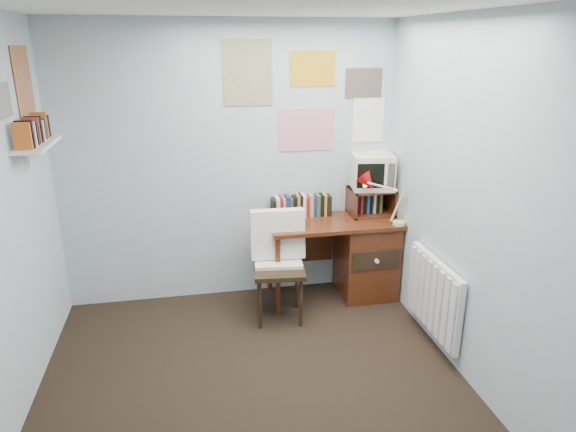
{
  "coord_description": "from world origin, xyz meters",
  "views": [
    {
      "loc": [
        -0.36,
        -2.75,
        2.32
      ],
      "look_at": [
        0.39,
        1.04,
        0.99
      ],
      "focal_mm": 32.0,
      "sensor_mm": 36.0,
      "label": 1
    }
  ],
  "objects_px": {
    "wall_shelf": "(37,144)",
    "crt_tv": "(372,170)",
    "desk_lamp": "(400,203)",
    "radiator": "(434,296)",
    "desk": "(360,254)",
    "tv_riser": "(371,201)",
    "desk_chair": "(279,270)"
  },
  "relations": [
    {
      "from": "desk",
      "to": "crt_tv",
      "type": "distance_m",
      "value": 0.8
    },
    {
      "from": "desk",
      "to": "tv_riser",
      "type": "height_order",
      "value": "tv_riser"
    },
    {
      "from": "tv_riser",
      "to": "crt_tv",
      "type": "distance_m",
      "value": 0.3
    },
    {
      "from": "desk",
      "to": "radiator",
      "type": "relative_size",
      "value": 1.5
    },
    {
      "from": "tv_riser",
      "to": "desk_chair",
      "type": "bearing_deg",
      "value": -156.46
    },
    {
      "from": "desk",
      "to": "wall_shelf",
      "type": "relative_size",
      "value": 1.94
    },
    {
      "from": "radiator",
      "to": "crt_tv",
      "type": "bearing_deg",
      "value": 98.93
    },
    {
      "from": "desk",
      "to": "wall_shelf",
      "type": "height_order",
      "value": "wall_shelf"
    },
    {
      "from": "desk_chair",
      "to": "radiator",
      "type": "relative_size",
      "value": 1.14
    },
    {
      "from": "desk_lamp",
      "to": "radiator",
      "type": "xyz_separation_m",
      "value": [
        0.02,
        -0.71,
        -0.54
      ]
    },
    {
      "from": "desk",
      "to": "radiator",
      "type": "xyz_separation_m",
      "value": [
        0.29,
        -0.93,
        0.01
      ]
    },
    {
      "from": "desk",
      "to": "wall_shelf",
      "type": "distance_m",
      "value": 2.87
    },
    {
      "from": "radiator",
      "to": "wall_shelf",
      "type": "xyz_separation_m",
      "value": [
        -2.86,
        0.55,
        1.2
      ]
    },
    {
      "from": "crt_tv",
      "to": "radiator",
      "type": "distance_m",
      "value": 1.32
    },
    {
      "from": "tv_riser",
      "to": "crt_tv",
      "type": "height_order",
      "value": "crt_tv"
    },
    {
      "from": "desk_chair",
      "to": "tv_riser",
      "type": "height_order",
      "value": "tv_riser"
    },
    {
      "from": "tv_riser",
      "to": "wall_shelf",
      "type": "xyz_separation_m",
      "value": [
        -2.69,
        -0.49,
        0.74
      ]
    },
    {
      "from": "desk",
      "to": "crt_tv",
      "type": "height_order",
      "value": "crt_tv"
    },
    {
      "from": "desk_chair",
      "to": "radiator",
      "type": "bearing_deg",
      "value": -23.05
    },
    {
      "from": "desk_chair",
      "to": "tv_riser",
      "type": "bearing_deg",
      "value": 29.59
    },
    {
      "from": "desk",
      "to": "desk_chair",
      "type": "height_order",
      "value": "desk_chair"
    },
    {
      "from": "desk_chair",
      "to": "desk_lamp",
      "type": "height_order",
      "value": "desk_lamp"
    },
    {
      "from": "desk_lamp",
      "to": "radiator",
      "type": "bearing_deg",
      "value": -104.44
    },
    {
      "from": "tv_riser",
      "to": "desk",
      "type": "bearing_deg",
      "value": -137.04
    },
    {
      "from": "desk_lamp",
      "to": "tv_riser",
      "type": "relative_size",
      "value": 1.02
    },
    {
      "from": "crt_tv",
      "to": "wall_shelf",
      "type": "height_order",
      "value": "wall_shelf"
    },
    {
      "from": "radiator",
      "to": "desk_chair",
      "type": "bearing_deg",
      "value": 150.9
    },
    {
      "from": "desk_lamp",
      "to": "wall_shelf",
      "type": "bearing_deg",
      "value": 167.22
    },
    {
      "from": "wall_shelf",
      "to": "crt_tv",
      "type": "bearing_deg",
      "value": 10.72
    },
    {
      "from": "crt_tv",
      "to": "radiator",
      "type": "height_order",
      "value": "crt_tv"
    },
    {
      "from": "desk_chair",
      "to": "wall_shelf",
      "type": "height_order",
      "value": "wall_shelf"
    },
    {
      "from": "tv_riser",
      "to": "radiator",
      "type": "xyz_separation_m",
      "value": [
        0.17,
        -1.04,
        -0.47
      ]
    }
  ]
}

